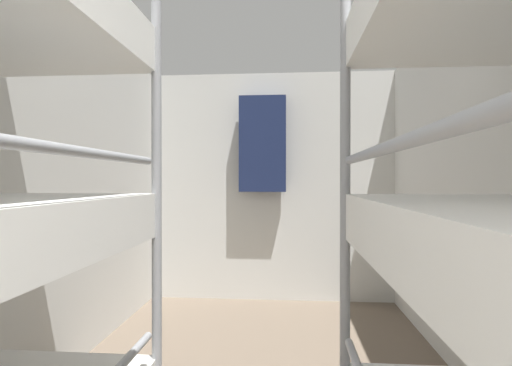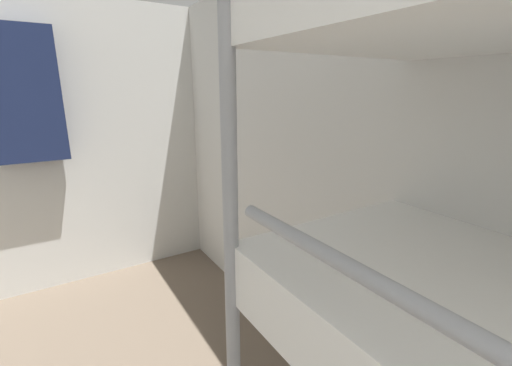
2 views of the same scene
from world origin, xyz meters
TOP-DOWN VIEW (x-y plane):
  - wall_right at (1.21, 2.21)m, footprint 0.06×4.54m
  - wall_back at (0.00, 4.45)m, footprint 2.47×0.06m
  - hanging_coat at (-0.07, 4.30)m, footprint 0.44×0.12m

SIDE VIEW (x-z plane):
  - wall_right at x=1.21m, z-range 0.00..2.21m
  - wall_back at x=0.00m, z-range 0.00..2.21m
  - hanging_coat at x=-0.07m, z-range 1.06..1.96m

